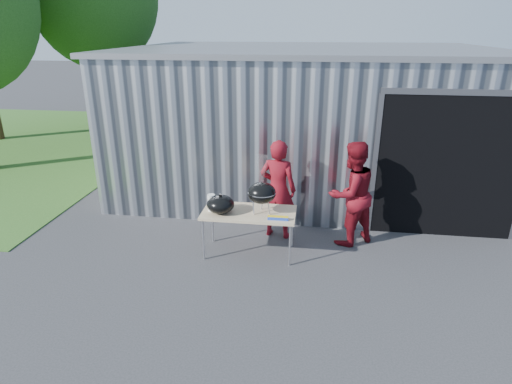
# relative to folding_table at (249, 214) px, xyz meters

# --- Properties ---
(ground) EXTENTS (80.00, 80.00, 0.00)m
(ground) POSITION_rel_folding_table_xyz_m (-0.01, -0.55, -0.71)
(ground) COLOR #2F2F31
(building) EXTENTS (8.20, 6.20, 3.10)m
(building) POSITION_rel_folding_table_xyz_m (0.91, 4.04, 0.83)
(building) COLOR #B7BDC4
(building) RESTS_ON ground
(folding_table) EXTENTS (1.50, 0.75, 0.75)m
(folding_table) POSITION_rel_folding_table_xyz_m (0.00, 0.00, 0.00)
(folding_table) COLOR tan
(folding_table) RESTS_ON ground
(kettle_grill) EXTENTS (0.46, 0.46, 0.94)m
(kettle_grill) POSITION_rel_folding_table_xyz_m (0.21, -0.02, 0.46)
(kettle_grill) COLOR black
(kettle_grill) RESTS_ON folding_table
(grill_lid) EXTENTS (0.44, 0.44, 0.32)m
(grill_lid) POSITION_rel_folding_table_xyz_m (-0.44, -0.10, 0.18)
(grill_lid) COLOR black
(grill_lid) RESTS_ON folding_table
(paper_towels) EXTENTS (0.12, 0.12, 0.28)m
(paper_towels) POSITION_rel_folding_table_xyz_m (-0.60, -0.05, 0.18)
(paper_towels) COLOR white
(paper_towels) RESTS_ON folding_table
(white_tub) EXTENTS (0.20, 0.15, 0.10)m
(white_tub) POSITION_rel_folding_table_xyz_m (-0.55, 0.19, 0.09)
(white_tub) COLOR white
(white_tub) RESTS_ON folding_table
(foil_box) EXTENTS (0.32, 0.06, 0.06)m
(foil_box) POSITION_rel_folding_table_xyz_m (0.49, -0.25, 0.07)
(foil_box) COLOR #1C3EB7
(foil_box) RESTS_ON folding_table
(person_cook) EXTENTS (0.71, 0.54, 1.77)m
(person_cook) POSITION_rel_folding_table_xyz_m (0.40, 0.71, 0.18)
(person_cook) COLOR maroon
(person_cook) RESTS_ON ground
(person_bystander) EXTENTS (1.11, 1.07, 1.81)m
(person_bystander) POSITION_rel_folding_table_xyz_m (1.65, 0.62, 0.19)
(person_bystander) COLOR maroon
(person_bystander) RESTS_ON ground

